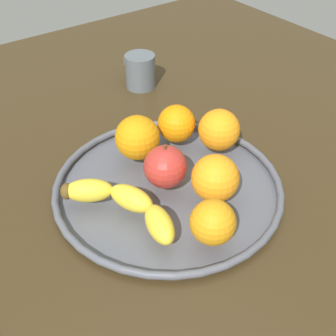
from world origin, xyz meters
The scene contains 10 objects.
ground_plane centered at (0.00, 0.00, -2.00)cm, with size 149.78×149.78×4.00cm, color #3A2C17.
fruit_bowl centered at (0.00, 0.00, 0.92)cm, with size 38.24×38.24×1.80cm.
banana centered at (-1.63, 9.62, 3.66)cm, with size 20.23×11.88×3.71cm.
apple centered at (-0.28, 0.56, 5.34)cm, with size 7.07×7.07×7.87cm.
orange_front_right centered at (8.92, 0.00, 5.72)cm, with size 7.85×7.85×7.85cm, color orange.
orange_back_left centered at (-7.11, -3.82, 5.58)cm, with size 7.56×7.56×7.56cm, color orange.
orange_front_left centered at (2.51, -13.15, 5.55)cm, with size 7.49×7.49×7.49cm, color orange.
orange_back_right centered at (-13.65, 2.30, 5.11)cm, with size 6.62×6.62×6.62cm, color orange.
orange_center centered at (8.93, -8.52, 5.27)cm, with size 6.94×6.94×6.94cm, color orange.
ambient_mug centered at (32.88, -16.29, 3.85)cm, with size 10.18×6.79×7.65cm.
Camera 1 is at (-44.08, 32.53, 49.50)cm, focal length 46.85 mm.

